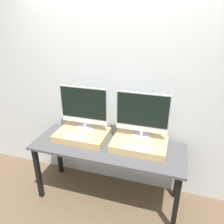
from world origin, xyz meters
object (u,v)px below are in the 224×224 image
(monitor_left, at_px, (84,107))
(keyboard_right, at_px, (137,147))
(monitor_right, at_px, (142,115))
(keyboard_left, at_px, (77,137))

(monitor_left, height_order, keyboard_right, monitor_left)
(monitor_right, relative_size, keyboard_right, 2.05)
(keyboard_left, relative_size, keyboard_right, 1.00)
(monitor_left, xyz_separation_m, keyboard_left, (-0.00, -0.24, -0.28))
(monitor_left, bearing_deg, keyboard_right, -18.74)
(keyboard_left, distance_m, keyboard_right, 0.71)
(keyboard_left, bearing_deg, keyboard_right, 0.00)
(keyboard_left, bearing_deg, monitor_left, 90.00)
(keyboard_right, bearing_deg, monitor_right, 90.00)
(monitor_left, relative_size, keyboard_right, 2.05)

